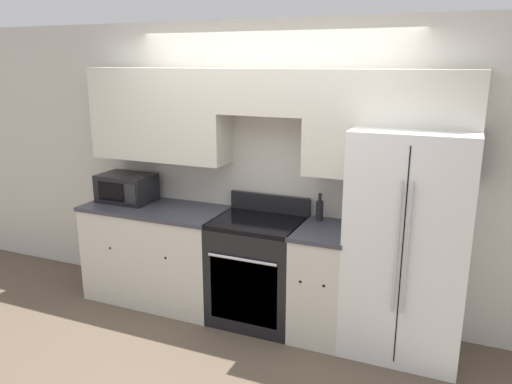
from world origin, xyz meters
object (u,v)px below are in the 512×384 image
at_px(oven_range, 258,270).
at_px(microwave, 127,188).
at_px(refrigerator, 408,242).
at_px(bottle, 320,210).

distance_m(oven_range, microwave, 1.53).
relative_size(refrigerator, microwave, 3.45).
distance_m(oven_range, refrigerator, 1.31).
xyz_separation_m(oven_range, microwave, (-1.40, 0.06, 0.59)).
relative_size(oven_range, microwave, 2.12).
xyz_separation_m(microwave, bottle, (1.89, 0.15, -0.04)).
distance_m(refrigerator, bottle, 0.78).
xyz_separation_m(refrigerator, microwave, (-2.65, -0.01, 0.18)).
bearing_deg(bottle, oven_range, -156.54).
bearing_deg(bottle, microwave, -175.47).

